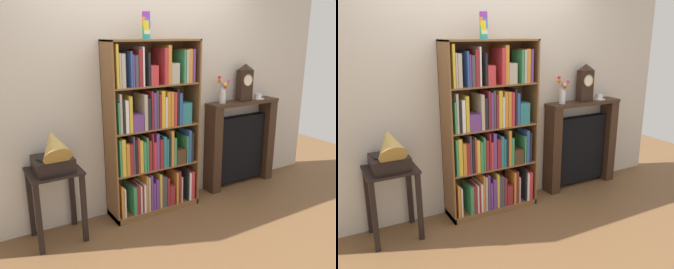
# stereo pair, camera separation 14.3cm
# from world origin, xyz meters

# --- Properties ---
(ground_plane) EXTENTS (7.72, 6.40, 0.02)m
(ground_plane) POSITION_xyz_m (0.00, 0.00, -0.01)
(ground_plane) COLOR brown
(wall_back) EXTENTS (4.72, 0.08, 2.60)m
(wall_back) POSITION_xyz_m (0.11, 0.28, 1.30)
(wall_back) COLOR beige
(wall_back) RESTS_ON ground
(bookshelf) EXTENTS (0.97, 0.31, 1.80)m
(bookshelf) POSITION_xyz_m (-0.01, 0.08, 0.82)
(bookshelf) COLOR brown
(bookshelf) RESTS_ON ground
(cup_stack) EXTENTS (0.08, 0.08, 0.25)m
(cup_stack) POSITION_xyz_m (-0.08, 0.05, 1.93)
(cup_stack) COLOR #28B2B7
(cup_stack) RESTS_ON bookshelf
(side_table_left) EXTENTS (0.46, 0.42, 0.68)m
(side_table_left) POSITION_xyz_m (-1.05, 0.03, 0.48)
(side_table_left) COLOR black
(side_table_left) RESTS_ON ground
(gramophone) EXTENTS (0.32, 0.46, 0.45)m
(gramophone) POSITION_xyz_m (-1.05, -0.03, 0.86)
(gramophone) COLOR black
(gramophone) RESTS_ON side_table_left
(fireplace_mantel) EXTENTS (0.99, 0.22, 1.07)m
(fireplace_mantel) POSITION_xyz_m (1.26, 0.15, 0.53)
(fireplace_mantel) COLOR #382316
(fireplace_mantel) RESTS_ON ground
(mantel_clock) EXTENTS (0.18, 0.11, 0.44)m
(mantel_clock) POSITION_xyz_m (1.27, 0.13, 1.30)
(mantel_clock) COLOR black
(mantel_clock) RESTS_ON fireplace_mantel
(flower_vase) EXTENTS (0.13, 0.16, 0.33)m
(flower_vase) POSITION_xyz_m (0.94, 0.13, 1.21)
(flower_vase) COLOR silver
(flower_vase) RESTS_ON fireplace_mantel
(teacup_with_saucer) EXTENTS (0.15, 0.15, 0.07)m
(teacup_with_saucer) POSITION_xyz_m (1.51, 0.13, 1.10)
(teacup_with_saucer) COLOR white
(teacup_with_saucer) RESTS_ON fireplace_mantel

